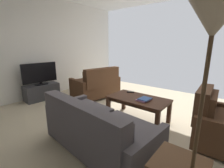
# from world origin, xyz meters

# --- Properties ---
(ground_plane) EXTENTS (5.86, 5.58, 0.01)m
(ground_plane) POSITION_xyz_m (0.00, 0.00, -0.00)
(ground_plane) COLOR beige
(wall_right) EXTENTS (0.12, 5.58, 2.88)m
(wall_right) POSITION_xyz_m (2.93, 0.00, 1.44)
(wall_right) COLOR white
(wall_right) RESTS_ON ground
(sofa_main) EXTENTS (1.79, 0.93, 0.82)m
(sofa_main) POSITION_xyz_m (-0.23, 1.15, 0.36)
(sofa_main) COLOR black
(sofa_main) RESTS_ON ground
(loveseat_near) EXTENTS (1.06, 1.41, 0.91)m
(loveseat_near) POSITION_xyz_m (1.48, -0.61, 0.38)
(loveseat_near) COLOR black
(loveseat_near) RESTS_ON ground
(coffee_table) EXTENTS (1.18, 0.66, 0.48)m
(coffee_table) POSITION_xyz_m (-0.19, -0.11, 0.41)
(coffee_table) COLOR #3D2316
(coffee_table) RESTS_ON ground
(floor_lamp) EXTENTS (0.34, 0.34, 1.80)m
(floor_lamp) POSITION_xyz_m (-1.51, 1.40, 1.55)
(floor_lamp) COLOR #47331E
(floor_lamp) RESTS_ON ground
(tv_stand) EXTENTS (0.47, 0.93, 0.44)m
(tv_stand) POSITION_xyz_m (2.57, 0.50, 0.22)
(tv_stand) COLOR #38383D
(tv_stand) RESTS_ON ground
(flat_tv) EXTENTS (0.22, 0.93, 0.60)m
(flat_tv) POSITION_xyz_m (2.57, 0.49, 0.75)
(flat_tv) COLOR black
(flat_tv) RESTS_ON tv_stand
(armchair_side) EXTENTS (0.93, 0.98, 0.87)m
(armchair_side) POSITION_xyz_m (-1.62, -0.17, 0.35)
(armchair_side) COLOR black
(armchair_side) RESTS_ON ground
(book_stack) EXTENTS (0.24, 0.29, 0.05)m
(book_stack) POSITION_xyz_m (-0.35, -0.05, 0.50)
(book_stack) COLOR #996699
(book_stack) RESTS_ON coffee_table
(tv_remote) EXTENTS (0.16, 0.12, 0.02)m
(tv_remote) POSITION_xyz_m (0.13, -0.32, 0.49)
(tv_remote) COLOR black
(tv_remote) RESTS_ON coffee_table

